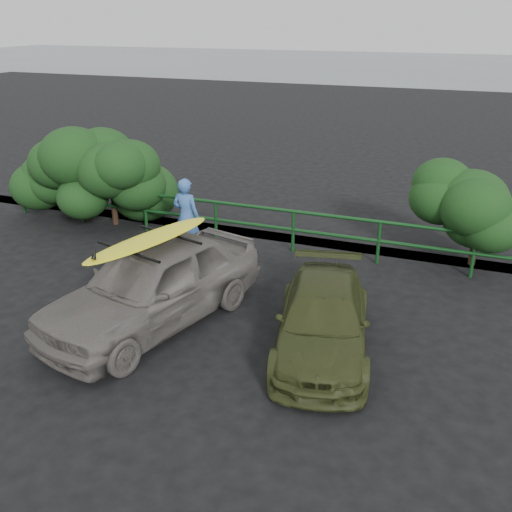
{
  "coord_description": "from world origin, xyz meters",
  "views": [
    {
      "loc": [
        4.73,
        -7.01,
        5.17
      ],
      "look_at": [
        1.28,
        1.87,
        1.15
      ],
      "focal_mm": 40.0,
      "sensor_mm": 36.0,
      "label": 1
    }
  ],
  "objects": [
    {
      "name": "ground",
      "position": [
        0.0,
        0.0,
        0.0
      ],
      "size": [
        80.0,
        80.0,
        0.0
      ],
      "primitive_type": "plane",
      "color": "black"
    },
    {
      "name": "ocean",
      "position": [
        0.0,
        60.0,
        0.0
      ],
      "size": [
        200.0,
        200.0,
        0.0
      ],
      "primitive_type": "plane",
      "color": "#556068",
      "rests_on": "ground"
    },
    {
      "name": "guardrail",
      "position": [
        0.0,
        5.0,
        0.52
      ],
      "size": [
        14.0,
        0.08,
        1.04
      ],
      "primitive_type": null,
      "color": "#124219",
      "rests_on": "ground"
    },
    {
      "name": "shrub_left",
      "position": [
        -4.8,
        5.4,
        1.18
      ],
      "size": [
        3.2,
        2.4,
        2.36
      ],
      "primitive_type": null,
      "color": "#193E16",
      "rests_on": "ground"
    },
    {
      "name": "shrub_right",
      "position": [
        5.0,
        5.5,
        1.06
      ],
      "size": [
        3.2,
        2.4,
        2.11
      ],
      "primitive_type": null,
      "color": "#193E16",
      "rests_on": "ground"
    },
    {
      "name": "sedan",
      "position": [
        -0.29,
        0.85,
        0.77
      ],
      "size": [
        2.94,
        4.83,
        1.54
      ],
      "primitive_type": "imported",
      "rotation": [
        0.0,
        0.0,
        -0.27
      ],
      "color": "#645E59",
      "rests_on": "ground"
    },
    {
      "name": "olive_vehicle",
      "position": [
        2.77,
        1.1,
        0.53
      ],
      "size": [
        2.25,
        3.92,
        1.07
      ],
      "primitive_type": "imported",
      "rotation": [
        0.0,
        0.0,
        0.22
      ],
      "color": "#343C1A",
      "rests_on": "ground"
    },
    {
      "name": "man",
      "position": [
        -1.28,
        4.02,
        0.91
      ],
      "size": [
        0.68,
        0.47,
        1.81
      ],
      "primitive_type": "imported",
      "rotation": [
        0.0,
        0.0,
        3.09
      ],
      "color": "#3A67AE",
      "rests_on": "ground"
    },
    {
      "name": "roof_rack",
      "position": [
        -0.29,
        0.85,
        1.56
      ],
      "size": [
        1.71,
        1.4,
        0.05
      ],
      "primitive_type": null,
      "rotation": [
        0.0,
        0.0,
        -0.27
      ],
      "color": "black",
      "rests_on": "sedan"
    },
    {
      "name": "surfboard",
      "position": [
        -0.29,
        0.85,
        1.63
      ],
      "size": [
        1.31,
        2.88,
        0.08
      ],
      "primitive_type": "ellipsoid",
      "rotation": [
        0.0,
        0.0,
        -0.27
      ],
      "color": "yellow",
      "rests_on": "roof_rack"
    }
  ]
}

